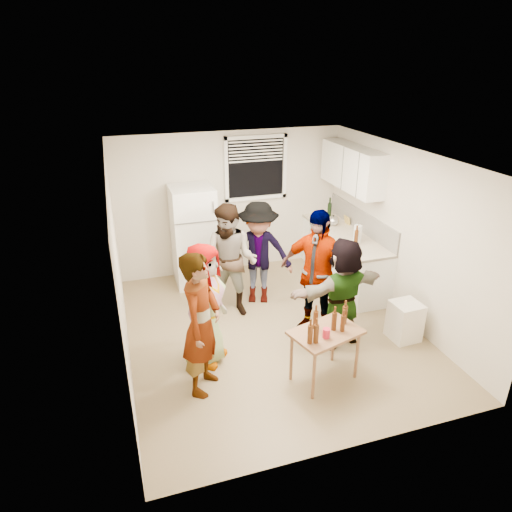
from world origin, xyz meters
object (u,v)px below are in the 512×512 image
object	(u,v)px
refrigerator	(194,236)
red_cup	(326,337)
guest_stripe	(205,386)
guest_back_right	(258,300)
beer_bottle_counter	(355,245)
beer_bottle_table	(342,331)
guest_black	(313,330)
kettle	(333,225)
trash_bin	(405,323)
guest_back_left	(232,312)
wine_bottle	(329,218)
guest_orange	(338,342)
serving_table	(323,378)
blue_cup	(355,252)
guest_grey	(207,359)

from	to	relation	value
refrigerator	red_cup	xyz separation A→B (m)	(0.93, -3.17, -0.17)
guest_stripe	guest_back_right	distance (m)	2.20
beer_bottle_counter	guest_back_right	distance (m)	1.79
beer_bottle_table	guest_black	distance (m)	1.27
kettle	trash_bin	bearing A→B (deg)	-96.64
guest_back_left	guest_black	distance (m)	1.30
wine_bottle	guest_orange	bearing A→B (deg)	-111.83
serving_table	beer_bottle_table	size ratio (longest dim) A/B	3.83
wine_bottle	guest_back_right	size ratio (longest dim) A/B	0.18
refrigerator	blue_cup	bearing A→B (deg)	-34.72
trash_bin	guest_orange	distance (m)	0.96
refrigerator	guest_back_left	bearing A→B (deg)	-74.88
red_cup	guest_stripe	world-z (taller)	red_cup
refrigerator	beer_bottle_counter	bearing A→B (deg)	-28.12
beer_bottle_counter	guest_grey	xyz separation A→B (m)	(-2.64, -0.99, -0.90)
wine_bottle	trash_bin	bearing A→B (deg)	-91.44
trash_bin	guest_black	world-z (taller)	trash_bin
wine_bottle	beer_bottle_counter	bearing A→B (deg)	-96.78
serving_table	blue_cup	bearing A→B (deg)	52.06
guest_grey	guest_black	bearing A→B (deg)	-44.55
trash_bin	serving_table	distance (m)	1.53
guest_stripe	guest_orange	world-z (taller)	guest_orange
blue_cup	guest_orange	distance (m)	1.44
serving_table	refrigerator	bearing A→B (deg)	107.97
red_cup	refrigerator	bearing A→B (deg)	106.41
guest_grey	guest_stripe	world-z (taller)	guest_grey
wine_bottle	guest_black	size ratio (longest dim) A/B	0.16
beer_bottle_table	serving_table	bearing A→B (deg)	164.40
kettle	guest_stripe	world-z (taller)	kettle
trash_bin	serving_table	bearing A→B (deg)	-162.55
serving_table	guest_black	size ratio (longest dim) A/B	0.44
beer_bottle_counter	red_cup	size ratio (longest dim) A/B	2.04
kettle	serving_table	world-z (taller)	kettle
serving_table	guest_orange	xyz separation A→B (m)	(0.54, 0.64, 0.00)
guest_back_left	guest_back_right	size ratio (longest dim) A/B	1.04
kettle	blue_cup	size ratio (longest dim) A/B	1.83
beer_bottle_table	guest_black	world-z (taller)	beer_bottle_table
refrigerator	wine_bottle	world-z (taller)	refrigerator
trash_bin	guest_back_left	world-z (taller)	trash_bin
kettle	guest_back_left	distance (m)	2.41
blue_cup	trash_bin	bearing A→B (deg)	-77.31
beer_bottle_counter	guest_black	size ratio (longest dim) A/B	0.13
guest_back_left	guest_back_right	world-z (taller)	guest_back_left
beer_bottle_counter	trash_bin	size ratio (longest dim) A/B	0.43
refrigerator	guest_back_left	world-z (taller)	refrigerator
kettle	guest_back_right	size ratio (longest dim) A/B	0.15
serving_table	guest_black	world-z (taller)	serving_table
blue_cup	beer_bottle_counter	bearing A→B (deg)	58.56
guest_stripe	serving_table	bearing A→B (deg)	-70.05
wine_bottle	beer_bottle_table	distance (m)	3.39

